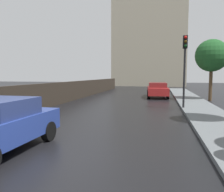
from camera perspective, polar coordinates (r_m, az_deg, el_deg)
ground at (r=5.66m, az=-18.69°, el=-16.54°), size 120.00×120.00×0.00m
car_red_near_kerb at (r=21.47m, az=11.32°, el=1.56°), size 2.08×4.64×1.38m
traffic_light at (r=14.17m, az=17.83°, el=9.10°), size 0.26×0.39×4.24m
street_tree_mid at (r=20.01m, az=23.77°, el=9.22°), size 2.58×2.58×4.92m
distant_tower at (r=46.96m, az=9.74°, el=19.98°), size 14.23×8.82×33.29m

